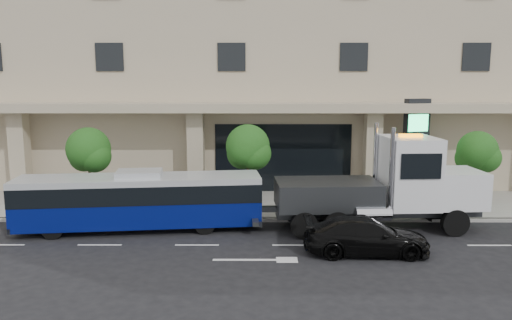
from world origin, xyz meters
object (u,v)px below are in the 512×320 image
(black_sedan, at_px, (366,236))
(signage_pylon, at_px, (415,149))
(city_bus, at_px, (140,200))
(tow_truck, at_px, (388,187))

(black_sedan, xyz_separation_m, signage_pylon, (4.47, 8.53, 2.27))
(city_bus, bearing_deg, tow_truck, -5.81)
(city_bus, relative_size, signage_pylon, 1.98)
(tow_truck, height_order, signage_pylon, signage_pylon)
(black_sedan, bearing_deg, city_bus, 73.37)
(city_bus, distance_m, tow_truck, 11.14)
(city_bus, height_order, signage_pylon, signage_pylon)
(tow_truck, xyz_separation_m, black_sedan, (-1.62, -3.20, -1.25))
(city_bus, height_order, tow_truck, tow_truck)
(signage_pylon, bearing_deg, black_sedan, -134.60)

